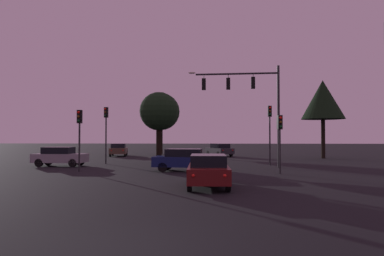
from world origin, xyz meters
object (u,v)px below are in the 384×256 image
at_px(traffic_signal_mast_arm, 250,96).
at_px(tree_center_horizon, 161,112).
at_px(tree_left_far, 159,112).
at_px(car_crossing_right, 60,156).
at_px(car_nearside_lane, 208,170).
at_px(traffic_light_corner_right, 106,124).
at_px(car_crossing_left, 185,159).
at_px(tree_behind_sign, 323,100).
at_px(traffic_light_corner_left, 79,128).
at_px(traffic_light_median, 270,123).
at_px(car_far_lane, 220,150).
at_px(car_parked_lot, 119,149).
at_px(traffic_light_far_side, 280,132).

relative_size(traffic_signal_mast_arm, tree_center_horizon, 0.96).
bearing_deg(tree_left_far, car_crossing_right, -160.85).
bearing_deg(car_nearside_lane, traffic_light_corner_right, 123.53).
distance_m(car_crossing_left, tree_behind_sign, 20.90).
relative_size(traffic_signal_mast_arm, traffic_light_corner_left, 1.87).
height_order(car_nearside_lane, tree_behind_sign, tree_behind_sign).
bearing_deg(car_crossing_left, traffic_light_corner_left, -174.31).
relative_size(traffic_light_median, car_far_lane, 1.12).
distance_m(traffic_light_median, tree_left_far, 9.42).
relative_size(car_crossing_right, car_parked_lot, 0.98).
xyz_separation_m(traffic_signal_mast_arm, car_parked_lot, (-14.01, 14.82, -4.68)).
xyz_separation_m(traffic_light_median, traffic_light_far_side, (-0.57, -6.76, -0.79)).
bearing_deg(traffic_light_median, car_parked_lot, 141.56).
xyz_separation_m(traffic_light_corner_right, traffic_light_far_side, (13.33, -7.44, -0.79)).
height_order(traffic_light_corner_left, tree_behind_sign, tree_behind_sign).
xyz_separation_m(traffic_light_corner_right, traffic_light_median, (13.90, -0.68, 0.00)).
distance_m(traffic_signal_mast_arm, car_parked_lot, 20.92).
bearing_deg(traffic_light_far_side, traffic_light_corner_left, 176.20).
xyz_separation_m(car_far_lane, car_parked_lot, (-12.18, -0.16, 0.00)).
xyz_separation_m(car_far_lane, tree_behind_sign, (11.07, -3.45, 5.54)).
distance_m(traffic_light_corner_left, car_crossing_left, 7.46).
bearing_deg(traffic_light_far_side, tree_left_far, 139.04).
height_order(traffic_light_far_side, car_far_lane, traffic_light_far_side).
height_order(traffic_light_corner_right, car_nearside_lane, traffic_light_corner_right).
xyz_separation_m(traffic_light_median, car_nearside_lane, (-5.09, -12.62, -2.65)).
relative_size(car_nearside_lane, tree_left_far, 0.67).
distance_m(traffic_light_median, car_nearside_lane, 13.86).
xyz_separation_m(traffic_light_corner_left, car_far_lane, (10.05, 18.65, -2.15)).
relative_size(traffic_light_far_side, car_crossing_right, 0.89).
bearing_deg(tree_center_horizon, traffic_light_far_side, -65.48).
xyz_separation_m(traffic_light_corner_right, tree_behind_sign, (21.26, 8.63, 2.89)).
xyz_separation_m(traffic_light_corner_left, tree_behind_sign, (21.12, 15.20, 3.38)).
xyz_separation_m(traffic_light_corner_left, car_nearside_lane, (8.66, -6.73, -2.15)).
height_order(car_crossing_right, tree_behind_sign, tree_behind_sign).
bearing_deg(traffic_light_corner_left, traffic_signal_mast_arm, 17.15).
xyz_separation_m(traffic_signal_mast_arm, car_crossing_left, (-4.77, -2.96, -4.68)).
bearing_deg(car_far_lane, traffic_signal_mast_arm, -83.03).
distance_m(tree_behind_sign, tree_left_far, 18.81).
height_order(traffic_light_far_side, car_crossing_right, traffic_light_far_side).
xyz_separation_m(car_crossing_right, tree_left_far, (7.54, 2.62, 3.69)).
xyz_separation_m(car_far_lane, tree_center_horizon, (-7.58, 3.96, 4.83)).
bearing_deg(car_nearside_lane, tree_left_far, 107.48).
distance_m(car_crossing_left, car_parked_lot, 20.04).
distance_m(traffic_light_corner_left, car_crossing_right, 5.58).
bearing_deg(traffic_light_corner_right, traffic_light_corner_left, -88.71).
bearing_deg(tree_left_far, traffic_light_corner_left, -123.37).
bearing_deg(car_crossing_left, traffic_light_corner_right, 141.10).
height_order(traffic_light_corner_right, tree_left_far, tree_left_far).
bearing_deg(traffic_light_corner_left, car_far_lane, 61.68).
height_order(traffic_signal_mast_arm, tree_center_horizon, tree_center_horizon).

